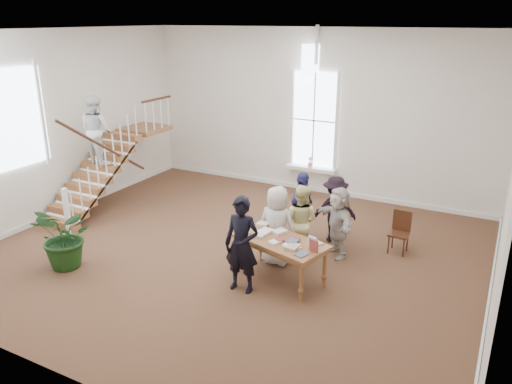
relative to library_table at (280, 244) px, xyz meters
The scene contains 12 objects.
ground 1.68m from the library_table, 154.74° to the left, with size 10.00×10.00×0.00m, color #4E341E.
room_shell 5.23m from the library_table, 105.16° to the left, with size 10.49×10.00×10.00m.
staircase 5.94m from the library_table, 166.29° to the left, with size 1.10×4.10×2.92m.
library_table is the anchor object (origin of this frame).
police_officer 0.81m from the library_table, 124.51° to the right, with size 0.66×0.43×1.80m, color black.
elderly_woman 0.70m from the library_table, 120.19° to the left, with size 0.80×0.52×1.63m, color beige.
person_yellow 1.10m from the library_table, 92.50° to the left, with size 0.76×0.59×1.57m, color #EDE394.
woman_cluster_a 1.73m from the library_table, 99.40° to the left, with size 0.95×0.40×1.63m, color navy.
woman_cluster_b 2.18m from the library_table, 81.59° to the left, with size 0.97×0.56×1.50m, color black.
woman_cluster_c 1.62m from the library_table, 67.63° to the left, with size 1.39×0.44×1.50m, color beige.
floor_plant 4.22m from the library_table, 159.03° to the right, with size 1.18×1.02×1.31m, color #133510.
side_chair 2.89m from the library_table, 52.89° to the left, with size 0.40×0.40×0.90m.
Camera 1 is at (4.88, -8.32, 4.74)m, focal length 35.00 mm.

